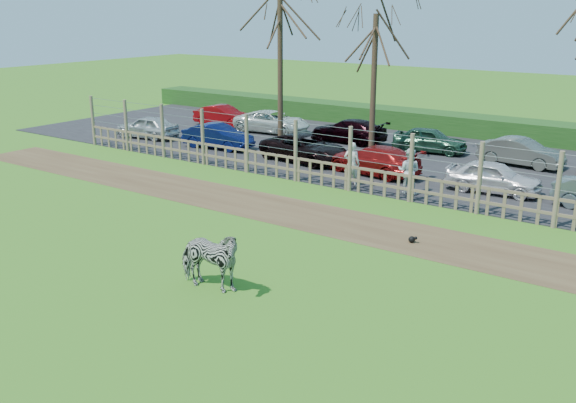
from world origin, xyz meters
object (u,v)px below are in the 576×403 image
Objects in this scene: car_8 at (272,122)px; tree_left at (280,33)px; tree_mid at (375,52)px; car_3 at (374,160)px; car_1 at (218,136)px; visitor_b at (409,171)px; zebra at (209,260)px; car_4 at (493,177)px; car_10 at (430,140)px; visitor_a at (352,164)px; car_0 at (147,127)px; car_9 at (348,131)px; crow at (412,239)px; car_2 at (305,148)px; car_11 at (521,152)px; car_7 at (223,116)px.

tree_left is at bearing -144.27° from car_8.
tree_mid reaches higher than car_8.
car_3 and car_8 have the same top height.
car_1 and car_8 have the same top height.
car_8 is at bearing -41.29° from visitor_b.
zebra is 1.11× the size of visitor_b.
car_4 is 7.13m from car_10.
tree_left is 8.71m from visitor_a.
car_0 is 1.00× the size of car_10.
car_1 is 0.88× the size of car_9.
car_10 is (0.22, 5.33, 0.00)m from car_3.
zebra is at bearing -114.33° from crow.
car_0 is 1.00× the size of car_4.
tree_left is 1.82× the size of car_2.
visitor_a reaches higher than car_9.
car_0 is at bearing 86.52° from car_1.
car_7 is at bearing 94.53° from car_11.
car_11 is at bearing 17.29° from tree_left.
car_7 and car_10 have the same top height.
car_10 is at bearing 38.35° from car_4.
car_8 is 4.85m from car_9.
tree_mid is (4.50, 1.00, -0.75)m from tree_left.
tree_mid reaches higher than car_3.
car_2 is 10.23m from car_7.
car_9 is at bearing 127.43° from crow.
car_0 is 0.97× the size of car_11.
tree_mid is 3.58× the size of zebra.
visitor_a is at bearing -115.09° from car_2.
tree_left is 8.05m from car_3.
car_4 and car_9 have the same top height.
car_7 is 17.27m from car_11.
car_7 is at bearing 84.01° from car_8.
car_2 reaches higher than crow.
zebra is 14.11m from car_2.
car_2 is (-8.46, 6.90, 0.53)m from crow.
tree_left reaches higher than car_10.
car_3 is at bearing 40.92° from car_9.
car_11 is at bearing 0.78° from car_4.
tree_mid is 8.29m from car_4.
tree_left is 12.25m from car_11.
car_3 and car_9 have the same top height.
car_3 is at bearing 82.79° from car_0.
visitor_a is 2.14m from car_3.
zebra is at bearing 85.72° from visitor_a.
car_4 is at bearing 62.73° from car_9.
car_0 is at bearing -59.13° from car_9.
car_4 is 18.39m from car_7.
tree_left is at bearing 77.40° from car_4.
tree_left reaches higher than car_7.
zebra is at bearing -153.75° from car_8.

